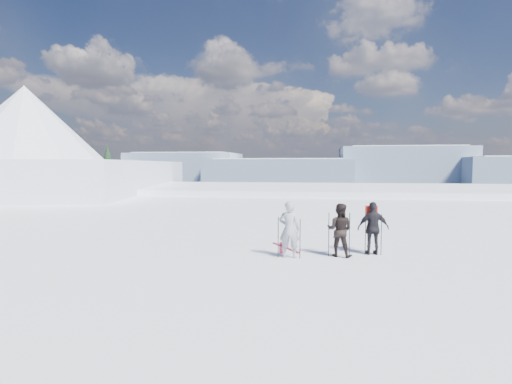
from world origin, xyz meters
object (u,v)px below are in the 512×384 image
at_px(skier_pack, 373,228).
at_px(skis_loose, 283,248).
at_px(skier_dark, 340,230).
at_px(skier_grey, 289,229).

distance_m(skier_pack, skis_loose, 2.86).
bearing_deg(skier_dark, skier_pack, -142.69).
bearing_deg(skier_pack, skier_grey, 10.70).
bearing_deg(skier_pack, skis_loose, -17.31).
relative_size(skier_dark, skier_pack, 0.99).
bearing_deg(skis_loose, skier_pack, -10.89).
bearing_deg(skis_loose, skier_dark, -27.86).
distance_m(skier_grey, skier_dark, 1.49).
xyz_separation_m(skier_dark, skis_loose, (-1.70, 0.90, -0.76)).
bearing_deg(skier_grey, skier_dark, -160.51).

